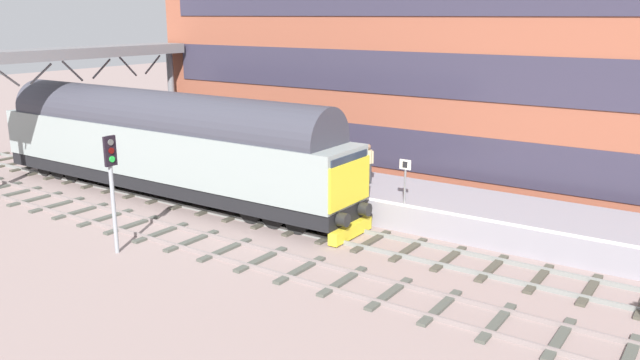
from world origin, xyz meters
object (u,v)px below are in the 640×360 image
diesel_locomotive (162,142)px  waiting_passenger (368,160)px  platform_number_sign (405,174)px  signal_post_mid (112,178)px

diesel_locomotive → waiting_passenger: (3.80, -8.11, -0.50)m
platform_number_sign → waiting_passenger: size_ratio=1.03×
platform_number_sign → signal_post_mid: bearing=137.5°
diesel_locomotive → signal_post_mid: diesel_locomotive is taller
signal_post_mid → waiting_passenger: signal_post_mid is taller
signal_post_mid → platform_number_sign: size_ratio=2.39×
diesel_locomotive → waiting_passenger: 8.97m
diesel_locomotive → platform_number_sign: diesel_locomotive is taller
signal_post_mid → waiting_passenger: bearing=-24.2°
signal_post_mid → waiting_passenger: (9.47, -4.26, -0.61)m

